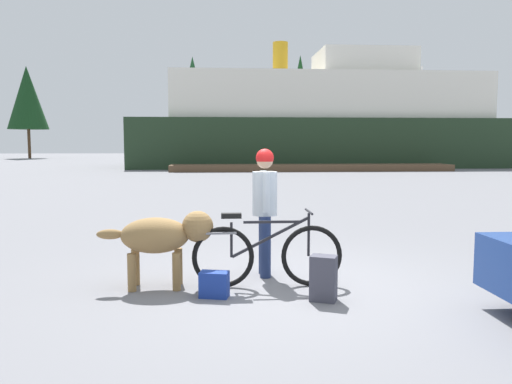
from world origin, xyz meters
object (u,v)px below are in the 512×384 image
handbag_pannier (214,284)px  sailboat_moored (419,159)px  bicycle (267,254)px  dog (163,236)px  ferry_boat (326,123)px  person_cyclist (265,200)px  backpack (323,278)px

handbag_pannier → sailboat_moored: size_ratio=0.04×
bicycle → dog: 1.25m
handbag_pannier → ferry_boat: 33.19m
ferry_boat → sailboat_moored: ferry_boat is taller
person_cyclist → ferry_boat: bearing=76.6°
dog → sailboat_moored: sailboat_moored is taller
bicycle → ferry_boat: ferry_boat is taller
backpack → handbag_pannier: size_ratio=1.57×
bicycle → person_cyclist: size_ratio=1.09×
backpack → ferry_boat: size_ratio=0.02×
dog → ferry_boat: ferry_boat is taller
ferry_boat → sailboat_moored: size_ratio=3.66×
handbag_pannier → dog: bearing=143.8°
person_cyclist → ferry_boat: (7.40, 31.15, 2.19)m
dog → person_cyclist: bearing=20.5°
sailboat_moored → handbag_pannier: bearing=-115.2°
sailboat_moored → ferry_boat: bearing=-171.3°
dog → ferry_boat: bearing=74.7°
person_cyclist → ferry_boat: 32.09m
bicycle → person_cyclist: bearing=87.2°
person_cyclist → backpack: (0.55, -1.12, -0.74)m
dog → ferry_boat: (8.66, 31.62, 2.55)m
dog → sailboat_moored: size_ratio=0.18×
bicycle → backpack: (0.57, -0.58, -0.15)m
person_cyclist → backpack: bearing=-64.0°
person_cyclist → sailboat_moored: (15.01, 32.30, -0.50)m
dog → sailboat_moored: (16.27, 32.77, -0.13)m
dog → handbag_pannier: 0.89m
backpack → ferry_boat: bearing=78.0°
person_cyclist → sailboat_moored: size_ratio=0.22×
dog → backpack: size_ratio=2.75×
dog → sailboat_moored: bearing=63.6°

